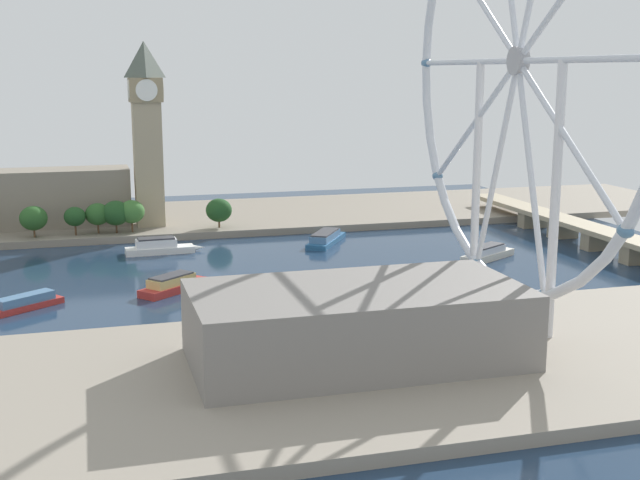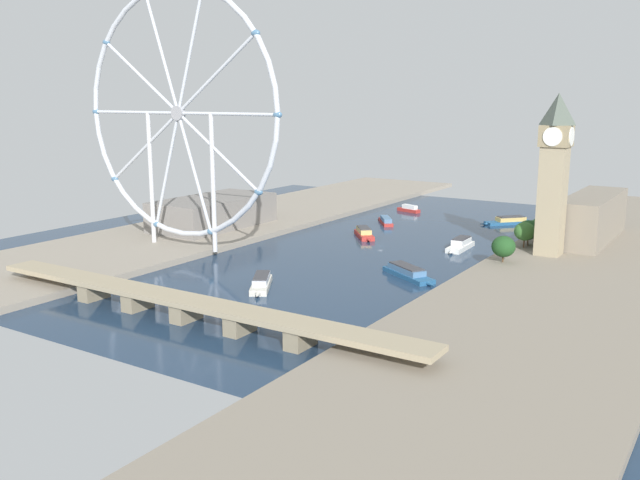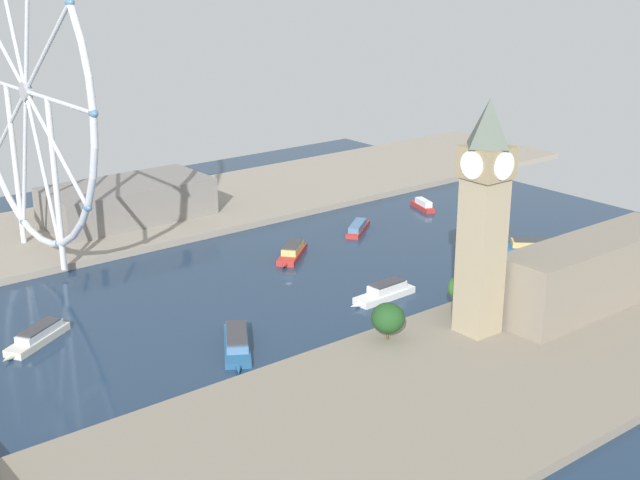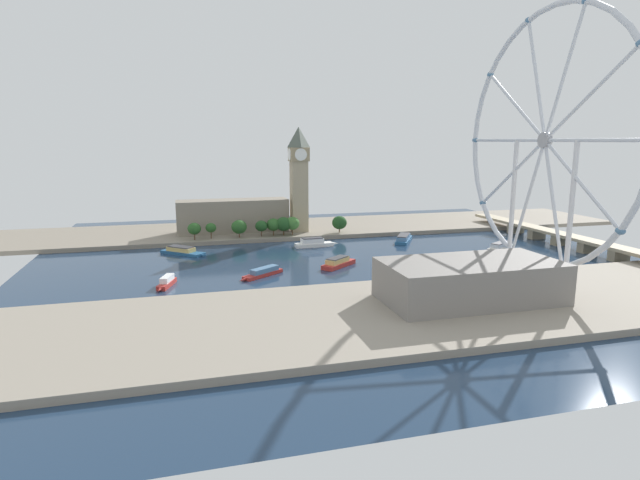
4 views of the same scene
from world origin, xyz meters
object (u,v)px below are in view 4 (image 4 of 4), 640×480
river_bridge (561,236)px  clock_tower (299,178)px  tour_boat_1 (166,282)px  riverside_hall (470,281)px  tour_boat_3 (314,243)px  ferris_wheel (545,141)px  tour_boat_5 (501,247)px  tour_boat_2 (404,238)px  tour_boat_4 (182,251)px  tour_boat_0 (263,272)px  tour_boat_6 (339,262)px  parliament_block (233,216)px

river_bridge → clock_tower: bearing=-117.2°
tour_boat_1 → riverside_hall: bearing=79.4°
tour_boat_3 → tour_boat_1: bearing=-143.9°
ferris_wheel → tour_boat_5: (-76.38, 32.91, -69.48)m
river_bridge → tour_boat_1: bearing=-82.2°
tour_boat_2 → tour_boat_5: tour_boat_5 is taller
tour_boat_4 → tour_boat_2: bearing=43.3°
clock_tower → river_bridge: clock_tower is taller
tour_boat_5 → riverside_hall: bearing=-161.6°
tour_boat_2 → tour_boat_5: size_ratio=1.17×
tour_boat_0 → tour_boat_6: tour_boat_6 is taller
clock_tower → tour_boat_2: bearing=56.3°
parliament_block → riverside_hall: 218.11m
tour_boat_0 → tour_boat_5: size_ratio=0.91×
tour_boat_5 → tour_boat_2: bearing=106.6°
tour_boat_0 → tour_boat_6: size_ratio=1.01×
tour_boat_6 → clock_tower: bearing=49.9°
ferris_wheel → tour_boat_6: (-60.85, -86.14, -69.44)m
clock_tower → riverside_hall: (192.03, 32.58, -32.48)m
clock_tower → tour_boat_3: 62.39m
river_bridge → tour_boat_3: (-40.17, -168.19, -3.81)m
tour_boat_3 → tour_boat_4: 88.17m
tour_boat_2 → tour_boat_6: 91.51m
parliament_block → river_bridge: bearing=66.1°
parliament_block → ferris_wheel: bearing=37.4°
tour_boat_1 → tour_boat_2: (-77.96, 164.56, 0.06)m
ferris_wheel → tour_boat_0: bearing=-111.2°
tour_boat_0 → tour_boat_2: size_ratio=0.78×
tour_boat_0 → tour_boat_3: bearing=-160.4°
parliament_block → tour_boat_1: size_ratio=3.91×
riverside_hall → tour_boat_5: riverside_hall is taller
ferris_wheel → tour_boat_0: ferris_wheel is taller
clock_tower → tour_boat_0: size_ratio=2.99×
parliament_block → tour_boat_4: size_ratio=2.78×
riverside_hall → tour_boat_5: bearing=139.9°
tour_boat_0 → tour_boat_4: size_ratio=0.88×
tour_boat_1 → tour_boat_4: 75.81m
tour_boat_2 → tour_boat_6: bearing=163.6°
tour_boat_3 → tour_boat_6: (59.44, -0.65, -0.18)m
tour_boat_1 → tour_boat_2: tour_boat_2 is taller
parliament_block → tour_boat_4: parliament_block is taller
riverside_hall → tour_boat_0: bearing=-134.0°
riverside_hall → tour_boat_1: (-69.02, -129.56, -9.72)m
tour_boat_1 → tour_boat_3: (-76.68, 96.74, 0.42)m
tour_boat_2 → tour_boat_4: 155.99m
tour_boat_0 → tour_boat_5: tour_boat_5 is taller
tour_boat_3 → tour_boat_4: (1.36, -88.16, -0.47)m
clock_tower → ferris_wheel: size_ratio=0.60×
ferris_wheel → tour_boat_5: size_ratio=4.55×
tour_boat_3 → tour_boat_6: tour_boat_3 is taller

